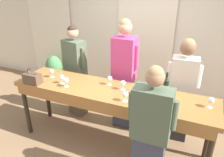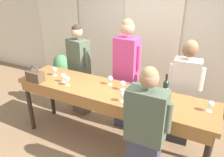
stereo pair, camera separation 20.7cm
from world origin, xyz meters
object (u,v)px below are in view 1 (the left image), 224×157
Objects in this scene: wine_glass_front_mid at (153,95)px; wine_glass_back_left at (66,81)px; wine_glass_front_right at (211,101)px; guest_cream_sweater at (182,90)px; wine_glass_front_left at (125,95)px; wine_glass_center_mid at (110,79)px; wine_glass_center_right at (52,72)px; tasting_bar at (110,96)px; wine_bottle at (166,87)px; wine_glass_back_mid at (62,78)px; guest_olive_jacket at (75,71)px; host_pouring at (150,133)px; guest_pink_top at (124,75)px; potted_plant at (54,70)px; handbag at (32,78)px; wine_glass_center_left at (123,83)px.

wine_glass_front_mid is 1.26m from wine_glass_back_left.
wine_glass_front_right is 0.68m from guest_cream_sweater.
wine_glass_front_left and wine_glass_center_mid have the same top height.
wine_glass_front_right is 2.35m from wine_glass_center_right.
tasting_bar is at bearing 173.82° from wine_glass_front_mid.
wine_bottle reaches higher than wine_glass_center_mid.
wine_glass_back_mid reaches higher than tasting_bar.
wine_bottle is 1.76m from guest_olive_jacket.
wine_bottle is 2.35× the size of wine_glass_center_right.
guest_pink_top is at bearing 123.14° from host_pouring.
wine_glass_back_left is 1.00× the size of wine_glass_back_mid.
wine_glass_back_mid is at bearing -48.21° from potted_plant.
guest_olive_jacket is (0.21, 0.85, -0.18)m from handbag.
wine_glass_center_left is 0.08× the size of host_pouring.
potted_plant is at bearing 119.29° from handbag.
guest_olive_jacket is at bearing 156.85° from wine_glass_front_mid.
wine_glass_front_right is 0.07× the size of guest_pink_top.
guest_cream_sweater is at bearing 126.15° from wine_glass_front_right.
wine_glass_front_mid is (-0.11, -0.25, -0.03)m from wine_bottle.
guest_cream_sweater is 3.18m from potted_plant.
wine_glass_back_left is (-0.55, -0.31, 0.00)m from wine_glass_center_mid.
wine_bottle is at bearing 0.80° from wine_glass_center_mid.
host_pouring is (-0.02, -0.70, -0.26)m from wine_bottle.
wine_glass_front_right is 1.39m from wine_glass_center_mid.
wine_glass_back_mid is (-1.05, 0.12, 0.00)m from wine_glass_front_left.
guest_pink_top is at bearing 180.00° from guest_cream_sweater.
handbag is 0.14× the size of guest_pink_top.
tasting_bar is 11.15× the size of handbag.
handbag is at bearing -159.05° from wine_glass_center_mid.
handbag is 1.88× the size of wine_glass_back_left.
wine_glass_center_left is 0.25m from wine_glass_center_mid.
wine_glass_center_right is (-1.78, -0.13, -0.03)m from wine_bottle.
tasting_bar reaches higher than potted_plant.
guest_pink_top reaches higher than guest_cream_sweater.
host_pouring is at bearing -34.70° from potted_plant.
tasting_bar is 3.83× the size of potted_plant.
host_pouring reaches higher than wine_glass_center_right.
wine_glass_front_right reaches higher than tasting_bar.
wine_glass_center_left and wine_glass_center_mid have the same top height.
host_pouring is (1.67, -1.12, -0.04)m from guest_olive_jacket.
wine_glass_center_right is (0.12, 0.30, 0.01)m from handbag.
wine_bottle is 1.78m from wine_glass_center_right.
guest_olive_jacket is at bearing 166.87° from wine_glass_front_right.
wine_glass_front_right is 0.18× the size of potted_plant.
wine_glass_center_mid is at bearing 20.95° from handbag.
wine_glass_front_left is 1.00× the size of wine_glass_back_mid.
guest_cream_sweater is at bearing 22.10° from wine_glass_back_mid.
guest_olive_jacket is (-0.20, 0.68, -0.19)m from wine_glass_back_mid.
wine_bottle reaches higher than tasting_bar.
wine_glass_back_mid is (-0.91, -0.18, 0.00)m from wine_glass_center_left.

